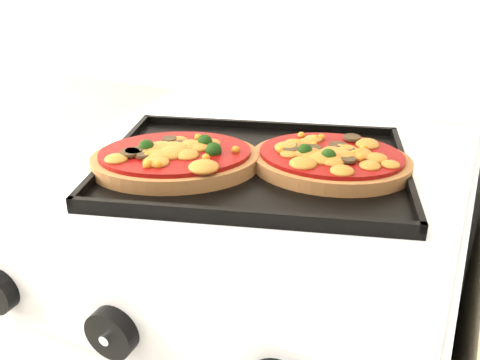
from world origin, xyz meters
The scene contains 5 objects.
control_panel centered at (-0.02, 1.39, 0.85)m, with size 0.60×0.02×0.09m, color silver.
knob_center centered at (-0.03, 1.37, 0.85)m, with size 0.06×0.06×0.02m, color black.
baking_tray centered at (0.00, 1.67, 0.92)m, with size 0.41×0.31×0.02m, color black.
pizza_left centered at (-0.10, 1.62, 0.94)m, with size 0.23×0.17×0.03m, color #A46838, non-canonical shape.
pizza_right centered at (0.09, 1.70, 0.94)m, with size 0.22×0.17×0.03m, color #A46838, non-canonical shape.
Camera 1 is at (0.26, 1.05, 1.23)m, focal length 40.00 mm.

